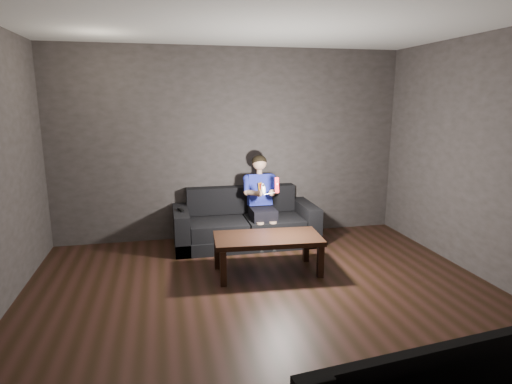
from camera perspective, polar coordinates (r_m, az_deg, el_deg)
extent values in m
plane|color=black|center=(4.18, 2.66, -16.10)|extent=(5.00, 5.00, 0.00)
cube|color=#332E2C|center=(6.16, -3.28, 6.33)|extent=(5.00, 0.04, 2.70)
cube|color=#332E2C|center=(1.57, 28.38, -13.28)|extent=(5.00, 0.04, 2.70)
cube|color=silver|center=(3.75, 3.11, 23.24)|extent=(5.00, 5.00, 0.02)
cube|color=black|center=(6.03, -1.41, -6.12)|extent=(1.96, 0.85, 0.17)
cube|color=black|center=(5.83, -5.05, -4.89)|extent=(0.76, 0.60, 0.20)
cube|color=black|center=(5.97, 2.45, -4.42)|extent=(0.76, 0.60, 0.20)
cube|color=black|center=(6.20, -2.01, -0.97)|extent=(1.57, 0.20, 0.38)
cube|color=black|center=(5.87, -9.92, -4.93)|extent=(0.20, 0.85, 0.53)
cube|color=black|center=(6.19, 6.64, -3.93)|extent=(0.20, 0.85, 0.53)
cube|color=black|center=(5.86, 0.92, -2.91)|extent=(0.33, 0.41, 0.15)
cube|color=navy|center=(6.00, 0.45, 0.33)|extent=(0.33, 0.23, 0.46)
cube|color=orange|center=(5.90, 0.66, 0.77)|extent=(0.10, 0.10, 0.11)
cube|color=#AE1B0D|center=(5.89, 0.66, 0.77)|extent=(0.07, 0.07, 0.07)
cylinder|color=#E3AB89|center=(5.95, 0.46, 2.70)|extent=(0.08, 0.08, 0.07)
sphere|color=#E3AB89|center=(5.93, 0.46, 3.89)|extent=(0.20, 0.20, 0.20)
ellipsoid|color=black|center=(5.94, 0.44, 4.11)|extent=(0.21, 0.21, 0.18)
cylinder|color=navy|center=(5.87, -1.31, 0.89)|extent=(0.09, 0.25, 0.21)
cylinder|color=navy|center=(5.96, 2.50, 1.05)|extent=(0.09, 0.25, 0.21)
cylinder|color=#E3AB89|center=(5.73, -0.38, 0.09)|extent=(0.15, 0.26, 0.11)
cylinder|color=#E3AB89|center=(5.79, 2.47, 0.23)|extent=(0.15, 0.26, 0.11)
sphere|color=#E3AB89|center=(5.64, 0.43, -0.20)|extent=(0.09, 0.09, 0.09)
sphere|color=#E3AB89|center=(5.68, 2.15, -0.12)|extent=(0.09, 0.09, 0.09)
cylinder|color=#E3AB89|center=(5.71, 0.56, -5.85)|extent=(0.10, 0.10, 0.37)
cylinder|color=#E3AB89|center=(5.75, 2.27, -5.73)|extent=(0.10, 0.10, 0.37)
cube|color=red|center=(5.43, 2.78, 0.93)|extent=(0.05, 0.08, 0.20)
cube|color=maroon|center=(5.40, 2.85, 1.47)|extent=(0.03, 0.01, 0.03)
cylinder|color=white|center=(5.41, 2.84, 0.75)|extent=(0.02, 0.01, 0.02)
ellipsoid|color=white|center=(5.40, 0.97, 0.41)|extent=(0.08, 0.10, 0.15)
cylinder|color=black|center=(5.36, 1.06, 0.91)|extent=(0.03, 0.01, 0.03)
cube|color=black|center=(5.75, -10.00, -2.38)|extent=(0.08, 0.16, 0.03)
cube|color=black|center=(5.80, -10.03, -2.10)|extent=(0.02, 0.02, 0.00)
cube|color=black|center=(4.95, 1.56, -6.22)|extent=(1.26, 0.69, 0.06)
cube|color=black|center=(4.70, -4.40, -10.19)|extent=(0.07, 0.07, 0.39)
cube|color=black|center=(4.96, 8.58, -9.05)|extent=(0.07, 0.07, 0.39)
cube|color=black|center=(5.16, -5.19, -8.10)|extent=(0.07, 0.07, 0.39)
cube|color=black|center=(5.40, 6.68, -7.19)|extent=(0.07, 0.07, 0.39)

